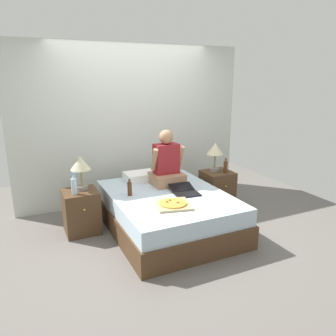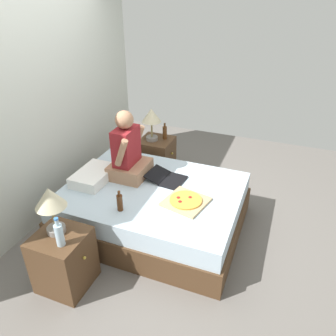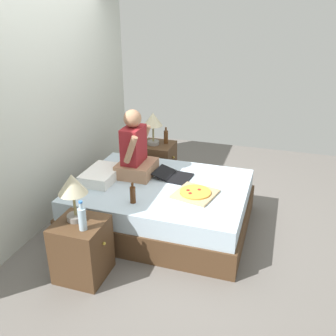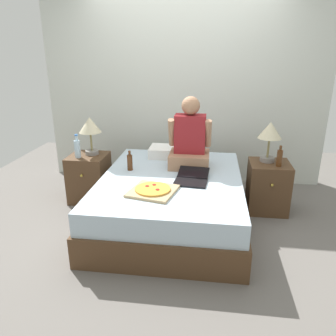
# 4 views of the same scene
# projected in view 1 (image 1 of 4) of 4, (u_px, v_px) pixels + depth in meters

# --- Properties ---
(ground_plane) EXTENTS (5.76, 5.76, 0.00)m
(ground_plane) POSITION_uv_depth(u_px,v_px,m) (167.00, 229.00, 4.46)
(ground_plane) COLOR #66605B
(wall_back) EXTENTS (3.76, 0.12, 2.50)m
(wall_back) POSITION_uv_depth(u_px,v_px,m) (133.00, 125.00, 5.28)
(wall_back) COLOR silver
(wall_back) RESTS_ON ground
(bed) EXTENTS (1.48, 1.93, 0.51)m
(bed) POSITION_uv_depth(u_px,v_px,m) (167.00, 212.00, 4.39)
(bed) COLOR #4C331E
(bed) RESTS_ON ground
(nightstand_left) EXTENTS (0.44, 0.47, 0.57)m
(nightstand_left) POSITION_uv_depth(u_px,v_px,m) (81.00, 211.00, 4.31)
(nightstand_left) COLOR #4C331E
(nightstand_left) RESTS_ON ground
(lamp_on_left_nightstand) EXTENTS (0.26, 0.26, 0.45)m
(lamp_on_left_nightstand) POSITION_uv_depth(u_px,v_px,m) (80.00, 165.00, 4.21)
(lamp_on_left_nightstand) COLOR gray
(lamp_on_left_nightstand) RESTS_ON nightstand_left
(water_bottle) EXTENTS (0.07, 0.07, 0.28)m
(water_bottle) POSITION_uv_depth(u_px,v_px,m) (74.00, 186.00, 4.09)
(water_bottle) COLOR silver
(water_bottle) RESTS_ON nightstand_left
(nightstand_right) EXTENTS (0.44, 0.47, 0.57)m
(nightstand_right) POSITION_uv_depth(u_px,v_px,m) (217.00, 189.00, 5.18)
(nightstand_right) COLOR #4C331E
(nightstand_right) RESTS_ON ground
(lamp_on_right_nightstand) EXTENTS (0.26, 0.26, 0.45)m
(lamp_on_right_nightstand) POSITION_uv_depth(u_px,v_px,m) (215.00, 151.00, 5.04)
(lamp_on_right_nightstand) COLOR gray
(lamp_on_right_nightstand) RESTS_ON nightstand_right
(beer_bottle) EXTENTS (0.06, 0.06, 0.23)m
(beer_bottle) POSITION_uv_depth(u_px,v_px,m) (225.00, 167.00, 5.02)
(beer_bottle) COLOR #512D14
(beer_bottle) RESTS_ON nightstand_right
(pillow) EXTENTS (0.52, 0.34, 0.12)m
(pillow) POSITION_uv_depth(u_px,v_px,m) (143.00, 176.00, 4.87)
(pillow) COLOR white
(pillow) RESTS_ON bed
(person_seated) EXTENTS (0.47, 0.40, 0.78)m
(person_seated) POSITION_uv_depth(u_px,v_px,m) (167.00, 164.00, 4.63)
(person_seated) COLOR #A37556
(person_seated) RESTS_ON bed
(laptop) EXTENTS (0.35, 0.44, 0.07)m
(laptop) POSITION_uv_depth(u_px,v_px,m) (185.00, 192.00, 4.32)
(laptop) COLOR black
(laptop) RESTS_ON bed
(pizza_box) EXTENTS (0.48, 0.48, 0.05)m
(pizza_box) POSITION_uv_depth(u_px,v_px,m) (173.00, 204.00, 3.90)
(pizza_box) COLOR tan
(pizza_box) RESTS_ON bed
(beer_bottle_on_bed) EXTENTS (0.06, 0.06, 0.22)m
(beer_bottle_on_bed) POSITION_uv_depth(u_px,v_px,m) (130.00, 189.00, 4.23)
(beer_bottle_on_bed) COLOR #4C2811
(beer_bottle_on_bed) RESTS_ON bed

